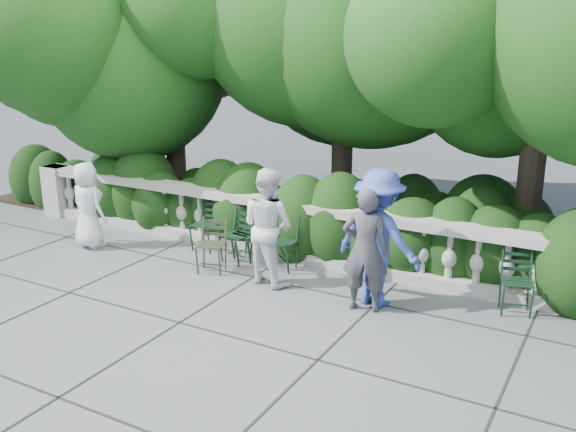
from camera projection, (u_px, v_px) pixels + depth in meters
The scene contains 14 objects.
ground at pixel (253, 303), 8.91m from camera, with size 90.00×90.00×0.00m, color #4F5256.
balustrade at pixel (312, 234), 10.28m from camera, with size 12.00×0.44×1.00m.
shrub_hedge at pixel (342, 242), 11.43m from camera, with size 15.00×2.60×1.70m, color black, non-canonical shape.
tree_canopy at pixel (393, 8), 10.14m from camera, with size 15.04×6.52×6.78m.
chair_a at pixel (201, 252), 10.90m from camera, with size 0.44×0.48×0.84m, color black, non-canonical shape.
chair_b at pixel (230, 264), 10.36m from camera, with size 0.44×0.48×0.84m, color black, non-canonical shape.
chair_c at pixel (278, 272), 10.03m from camera, with size 0.44×0.48×0.84m, color black, non-canonical shape.
chair_d at pixel (242, 262), 10.47m from camera, with size 0.44×0.48×0.84m, color black, non-canonical shape.
chair_f at pixel (515, 317), 8.46m from camera, with size 0.44×0.48×0.84m, color black, non-canonical shape.
chair_weathered at pixel (209, 275), 9.91m from camera, with size 0.44×0.48×0.84m, color black, non-canonical shape.
person_businessman at pixel (88, 205), 10.98m from camera, with size 0.73×0.48×1.49m, color white.
person_woman_grey at pixel (365, 250), 8.49m from camera, with size 0.62×0.41×1.70m, color #424146.
person_casual_man at pixel (268, 226), 9.42m from camera, with size 0.85×0.66×1.75m, color white.
person_older_blue at pixel (378, 238), 8.64m from camera, with size 1.23×0.71×1.90m, color #384AA9.
Camera 1 is at (4.41, -6.93, 3.70)m, focal length 40.00 mm.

